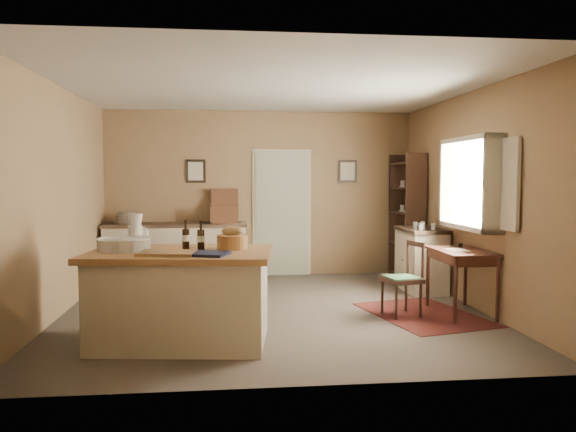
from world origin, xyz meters
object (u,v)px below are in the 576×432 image
(sideboard, at_px, (177,250))
(desk_chair, at_px, (401,280))
(writing_desk, at_px, (461,258))
(shelving_unit, at_px, (410,217))
(right_cabinet, at_px, (421,259))
(work_island, at_px, (181,294))

(sideboard, bearing_deg, desk_chair, -42.99)
(writing_desk, bearing_deg, shelving_unit, 86.31)
(desk_chair, relative_size, right_cabinet, 0.86)
(work_island, bearing_deg, shelving_unit, 50.49)
(desk_chair, relative_size, shelving_unit, 0.43)
(sideboard, relative_size, writing_desk, 2.36)
(desk_chair, height_order, shelving_unit, shelving_unit)
(right_cabinet, relative_size, shelving_unit, 0.50)
(sideboard, height_order, shelving_unit, shelving_unit)
(sideboard, xyz_separation_m, desk_chair, (2.81, -2.62, -0.05))
(sideboard, relative_size, desk_chair, 2.58)
(writing_desk, height_order, shelving_unit, shelving_unit)
(work_island, height_order, right_cabinet, work_island)
(work_island, distance_m, sideboard, 3.44)
(right_cabinet, bearing_deg, work_island, -145.75)
(writing_desk, relative_size, shelving_unit, 0.47)
(desk_chair, distance_m, shelving_unit, 2.60)
(shelving_unit, bearing_deg, desk_chair, -110.36)
(work_island, height_order, desk_chair, work_island)
(desk_chair, bearing_deg, work_island, -174.98)
(writing_desk, height_order, desk_chair, desk_chair)
(work_island, distance_m, right_cabinet, 3.88)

